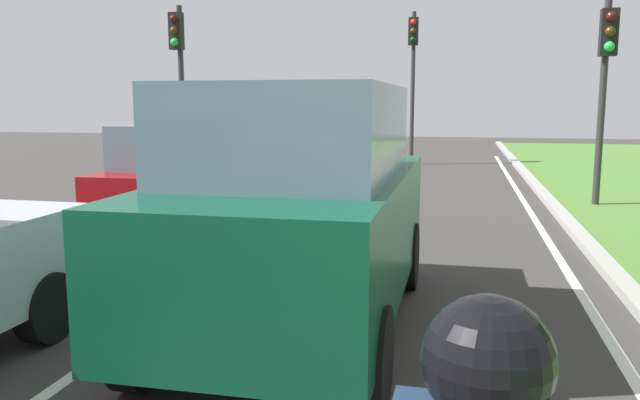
{
  "coord_description": "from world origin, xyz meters",
  "views": [
    {
      "loc": [
        2.23,
        3.88,
        2.13
      ],
      "look_at": [
        0.92,
        9.79,
        1.2
      ],
      "focal_mm": 35.74,
      "sensor_mm": 36.0,
      "label": 1
    }
  ],
  "objects_px": {
    "traffic_light_overhead_left": "(179,64)",
    "traffic_light_near_right": "(606,66)",
    "traffic_light_far_median": "(413,62)",
    "car_suv_ahead": "(301,208)",
    "car_hatchback_far": "(182,179)"
  },
  "relations": [
    {
      "from": "traffic_light_near_right",
      "to": "traffic_light_overhead_left",
      "type": "height_order",
      "value": "traffic_light_overhead_left"
    },
    {
      "from": "car_hatchback_far",
      "to": "traffic_light_overhead_left",
      "type": "relative_size",
      "value": 0.83
    },
    {
      "from": "traffic_light_far_median",
      "to": "car_suv_ahead",
      "type": "bearing_deg",
      "value": -89.15
    },
    {
      "from": "traffic_light_overhead_left",
      "to": "traffic_light_far_median",
      "type": "height_order",
      "value": "traffic_light_far_median"
    },
    {
      "from": "car_suv_ahead",
      "to": "traffic_light_near_right",
      "type": "xyz_separation_m",
      "value": [
        4.16,
        8.07,
        1.67
      ]
    },
    {
      "from": "car_hatchback_far",
      "to": "traffic_light_overhead_left",
      "type": "height_order",
      "value": "traffic_light_overhead_left"
    },
    {
      "from": "car_suv_ahead",
      "to": "traffic_light_far_median",
      "type": "bearing_deg",
      "value": 90.63
    },
    {
      "from": "traffic_light_overhead_left",
      "to": "traffic_light_near_right",
      "type": "bearing_deg",
      "value": -8.55
    },
    {
      "from": "car_hatchback_far",
      "to": "traffic_light_far_median",
      "type": "bearing_deg",
      "value": 75.8
    },
    {
      "from": "car_hatchback_far",
      "to": "traffic_light_far_median",
      "type": "relative_size",
      "value": 0.73
    },
    {
      "from": "traffic_light_overhead_left",
      "to": "traffic_light_far_median",
      "type": "distance_m",
      "value": 8.69
    },
    {
      "from": "car_suv_ahead",
      "to": "car_hatchback_far",
      "type": "distance_m",
      "value": 5.06
    },
    {
      "from": "car_hatchback_far",
      "to": "traffic_light_far_median",
      "type": "xyz_separation_m",
      "value": [
        2.79,
        12.36,
        2.59
      ]
    },
    {
      "from": "car_hatchback_far",
      "to": "traffic_light_far_median",
      "type": "distance_m",
      "value": 12.93
    },
    {
      "from": "car_suv_ahead",
      "to": "traffic_light_overhead_left",
      "type": "relative_size",
      "value": 1.0
    }
  ]
}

